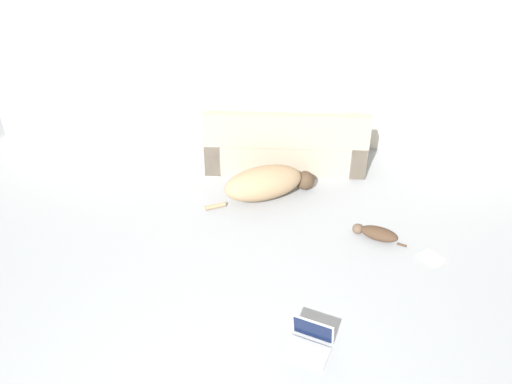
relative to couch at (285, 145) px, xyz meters
The scene contains 6 objects.
wall_back 1.27m from the couch, 126.13° to the left, with size 7.43×0.06×2.68m.
couch is the anchor object (origin of this frame).
dog 0.87m from the couch, 102.60° to the right, with size 1.29×0.81×0.40m.
cat 1.86m from the couch, 57.04° to the right, with size 0.56×0.32×0.14m.
laptop_open 3.06m from the couch, 84.26° to the right, with size 0.42×0.39×0.24m.
book_cream 2.40m from the couch, 50.46° to the right, with size 0.26×0.27×0.02m.
Camera 1 is at (0.50, -1.68, 3.19)m, focal length 35.00 mm.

